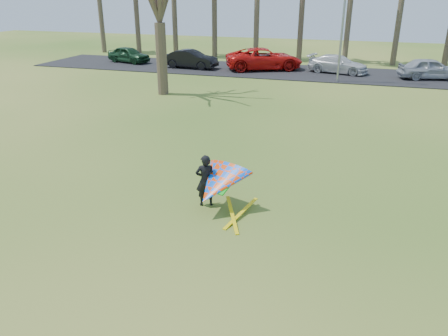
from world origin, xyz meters
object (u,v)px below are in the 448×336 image
(streetlight, at_px, (346,15))
(car_3, at_px, (338,64))
(car_0, at_px, (129,55))
(car_2, at_px, (264,59))
(kite_flyer, at_px, (216,184))
(car_1, at_px, (191,59))
(car_4, at_px, (430,69))

(streetlight, relative_size, car_3, 1.76)
(car_0, bearing_deg, car_2, -74.97)
(car_2, height_order, car_3, car_2)
(car_0, xyz_separation_m, car_3, (17.78, 0.15, -0.02))
(streetlight, height_order, car_3, streetlight)
(car_2, bearing_deg, kite_flyer, 164.32)
(streetlight, distance_m, car_3, 5.12)
(car_0, xyz_separation_m, car_1, (6.26, -1.16, 0.04))
(kite_flyer, bearing_deg, car_0, 123.73)
(car_2, xyz_separation_m, kite_flyer, (3.90, -23.87, -0.06))
(streetlight, distance_m, kite_flyer, 21.03)
(car_1, height_order, car_2, car_2)
(car_4, bearing_deg, car_3, 70.67)
(car_4, bearing_deg, car_1, 78.37)
(kite_flyer, bearing_deg, car_2, 99.29)
(streetlight, xyz_separation_m, car_4, (6.02, 2.85, -3.67))
(car_2, bearing_deg, car_3, -113.03)
(car_0, bearing_deg, streetlight, -85.11)
(car_1, height_order, car_3, car_1)
(car_0, bearing_deg, kite_flyer, -131.05)
(kite_flyer, bearing_deg, streetlight, 83.89)
(car_1, bearing_deg, car_0, 83.94)
(streetlight, bearing_deg, car_1, 169.75)
(car_3, height_order, kite_flyer, kite_flyer)
(streetlight, bearing_deg, car_4, 25.31)
(car_0, distance_m, kite_flyer, 28.75)
(car_3, bearing_deg, streetlight, -159.78)
(car_2, bearing_deg, streetlight, -143.14)
(car_3, distance_m, kite_flyer, 24.13)
(streetlight, xyz_separation_m, car_0, (-18.17, 3.31, -3.73))
(car_0, relative_size, car_3, 0.87)
(streetlight, relative_size, car_4, 1.86)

